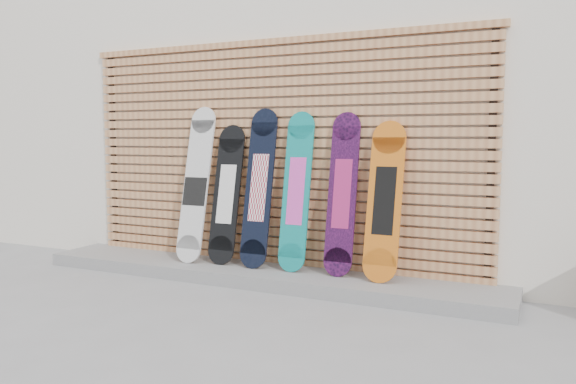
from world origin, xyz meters
name	(u,v)px	position (x,y,z in m)	size (l,w,h in m)	color
ground	(236,301)	(0.00, 0.00, 0.00)	(80.00, 80.00, 0.00)	gray
building	(402,104)	(0.50, 3.50, 1.80)	(12.00, 5.00, 3.60)	silver
concrete_step	(259,274)	(-0.15, 0.68, 0.06)	(4.60, 0.70, 0.12)	gray
slat_wall	(272,152)	(-0.15, 0.97, 1.21)	(4.26, 0.08, 2.29)	#BE7E4F
snowboard_0	(196,185)	(-0.89, 0.75, 0.88)	(0.28, 0.39, 1.55)	silver
snowboard_1	(227,194)	(-0.56, 0.79, 0.80)	(0.28, 0.31, 1.36)	black
snowboard_2	(259,188)	(-0.20, 0.78, 0.88)	(0.28, 0.33, 1.52)	black
snowboard_3	(296,191)	(0.19, 0.80, 0.86)	(0.26, 0.29, 1.48)	#0D7E7D
snowboard_4	(342,194)	(0.63, 0.81, 0.85)	(0.26, 0.28, 1.47)	black
snowboard_5	(385,201)	(1.03, 0.78, 0.81)	(0.30, 0.33, 1.38)	orange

